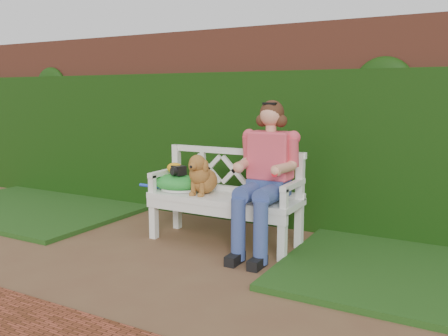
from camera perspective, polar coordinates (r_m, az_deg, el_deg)
The scene contains 11 objects.
ground at distance 4.30m, azimuth -9.86°, elevation -11.07°, with size 60.00×60.00×0.00m, color brown.
brick_wall at distance 5.66m, azimuth 1.98°, elevation 5.27°, with size 10.00×0.30×2.20m, color brown.
ivy_hedge at distance 5.49m, azimuth 0.93°, elevation 2.54°, with size 10.00×0.18×1.70m, color #16330A.
grass_left at distance 6.55m, azimuth -21.46°, elevation -4.36°, with size 2.60×2.00×0.05m, color #133C0F.
garden_bench at distance 4.69m, azimuth 0.00°, elevation -6.17°, with size 1.58×0.60×0.48m, color white, non-canonical shape.
seated_woman at distance 4.37m, azimuth 5.33°, elevation -1.28°, with size 0.58×0.78×1.38m, color #DD4F70, non-canonical shape.
dog at distance 4.66m, azimuth -2.58°, elevation -0.68°, with size 0.27×0.37×0.41m, color olive, non-canonical shape.
tennis_racket at distance 4.88m, azimuth -5.88°, elevation -2.51°, with size 0.70×0.30×0.03m, color silver, non-canonical shape.
green_bag at distance 4.88m, azimuth -5.78°, elevation -1.69°, with size 0.49×0.38×0.17m, color #268927, non-canonical shape.
camera_item at distance 4.82m, azimuth -5.47°, elevation -0.26°, with size 0.14×0.10×0.09m, color black.
baseball_glove at distance 4.89m, azimuth -5.93°, elevation -0.01°, with size 0.18×0.13×0.11m, color orange.
Camera 1 is at (2.55, -3.14, 1.46)m, focal length 38.00 mm.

